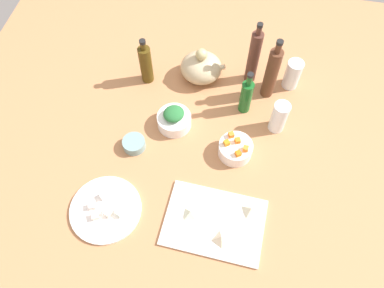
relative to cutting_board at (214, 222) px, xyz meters
The scene contains 27 objects.
tabletop 27.93cm from the cutting_board, 115.84° to the left, with size 190.00×190.00×3.00cm, color #AF754C.
cutting_board is the anchor object (origin of this frame).
plate_tofu 36.15cm from the cutting_board, behind, with size 23.72×23.72×1.20cm, color white.
bowl_greens 40.82cm from the cutting_board, 120.63° to the left, with size 12.63×12.63×5.29cm, color white.
bowl_carrots 27.41cm from the cutting_board, 83.33° to the left, with size 12.07×12.07×5.51cm, color white.
bowl_small_side 40.33cm from the cutting_board, 145.14° to the left, with size 8.19×8.19×3.70cm, color gray.
teapot 62.05cm from the cutting_board, 104.05° to the left, with size 17.90×15.47×15.06cm.
bottle_0 48.07cm from the cutting_board, 85.10° to the left, with size 4.54×4.54×20.21cm.
bottle_1 66.08cm from the cutting_board, 123.30° to the left, with size 4.82×4.82×21.18cm.
bottle_2 58.93cm from the cutting_board, 78.06° to the left, with size 4.89×4.89×27.96cm.
bottle_3 64.09cm from the cutting_board, 85.83° to the left, with size 4.40×4.40×28.57cm.
drinking_glass_0 44.79cm from the cutting_board, 67.64° to the left, with size 5.89×5.89×13.47cm, color white.
drinking_glass_1 66.09cm from the cutting_board, 71.66° to the left, with size 6.24×6.24×12.56cm, color white.
carrot_cube_0 27.38cm from the cutting_board, 75.81° to the left, with size 1.80×1.80×1.80cm, color orange.
carrot_cube_1 29.38cm from the cutting_board, 83.20° to the left, with size 1.80×1.80×1.80cm, color orange.
carrot_cube_2 27.57cm from the cutting_board, 90.50° to the left, with size 1.80×1.80×1.80cm, color orange.
carrot_cube_3 24.58cm from the cutting_board, 79.76° to the left, with size 1.80×1.80×1.80cm, color orange.
carrot_cube_4 31.09cm from the cutting_board, 88.35° to the left, with size 1.80×1.80×1.80cm, color orange.
chopped_greens_mound 41.30cm from the cutting_board, 120.63° to the left, with size 7.76×7.32×3.71cm, color #266933.
tofu_cube_0 34.80cm from the cutting_board, behind, with size 2.20×2.20×2.20cm, color white.
tofu_cube_1 37.83cm from the cutting_board, behind, with size 2.20×2.20×2.20cm, color silver.
tofu_cube_2 31.03cm from the cutting_board, behind, with size 2.20×2.20×2.20cm, color white.
tofu_cube_3 38.61cm from the cutting_board, behind, with size 2.20×2.20×2.20cm, color #F9E1D0.
tofu_cube_4 40.46cm from the cutting_board, behind, with size 2.20×2.20×2.20cm, color white.
dumpling_0 6.44cm from the cutting_board, 61.38° to the right, with size 4.29×4.23×3.18cm, color beige.
dumpling_1 12.60cm from the cutting_board, 27.33° to the left, with size 4.68×4.37×2.65cm, color beige.
dumpling_2 8.31cm from the cutting_board, behind, with size 4.50×4.09×2.62cm, color beige.
Camera 1 is at (12.19, -64.48, 121.33)cm, focal length 34.90 mm.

